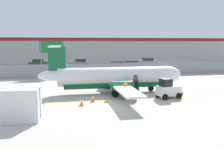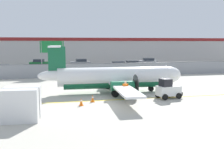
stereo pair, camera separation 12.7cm
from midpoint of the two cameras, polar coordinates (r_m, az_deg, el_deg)
ground_plane at (r=23.03m, az=1.10°, el=-5.79°), size 140.00×140.00×0.01m
perimeter_fence at (r=38.42m, az=-4.18°, el=1.13°), size 98.00×0.10×2.10m
parking_lot_strip at (r=49.90m, az=-5.89°, el=1.30°), size 98.00×17.00×0.12m
background_building at (r=68.08m, az=-7.52°, el=5.56°), size 91.00×8.10×6.50m
commuter_airplane at (r=26.06m, az=1.18°, el=-0.69°), size 15.12×16.03×4.92m
baggage_tug at (r=24.09m, az=12.85°, el=-3.33°), size 2.48×1.69×1.88m
ground_crew_worker at (r=23.10m, az=3.24°, el=-3.36°), size 0.55×0.37×1.70m
cargo_container at (r=18.01m, az=-19.87°, el=-6.36°), size 2.52×2.15×2.20m
traffic_cone_near_left at (r=21.04m, az=-6.88°, el=-6.24°), size 0.36×0.36×0.64m
traffic_cone_near_right at (r=22.22m, az=-4.30°, el=-5.48°), size 0.36×0.36×0.64m
parked_car_0 at (r=44.46m, az=-23.80°, el=1.08°), size 4.28×2.18×1.58m
parked_car_1 at (r=56.17m, az=-16.17°, el=2.57°), size 4.28×2.16×1.58m
parked_car_2 at (r=49.19m, az=-12.61°, el=2.05°), size 4.24×2.08×1.58m
parked_car_3 at (r=54.95m, az=-7.13°, el=2.70°), size 4.32×2.26×1.58m
parked_car_4 at (r=47.89m, az=1.63°, el=2.09°), size 4.29×2.18×1.58m
parked_car_5 at (r=49.59m, az=4.54°, el=2.25°), size 4.21×2.02×1.58m
parked_car_6 at (r=58.40m, az=8.33°, el=2.95°), size 4.24×2.08×1.58m
highway_sign at (r=39.67m, az=-13.46°, el=5.52°), size 3.60×0.14×5.50m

